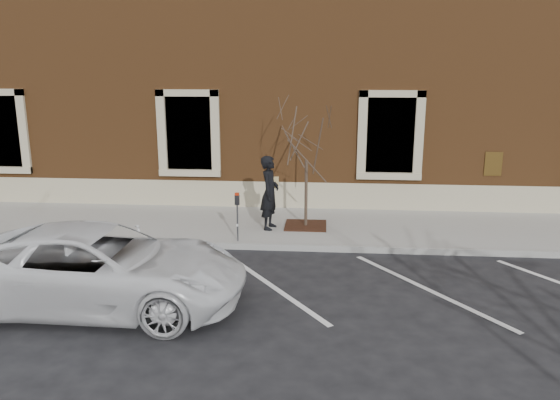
# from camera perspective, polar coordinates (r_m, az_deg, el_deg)

# --- Properties ---
(ground) EXTENTS (120.00, 120.00, 0.00)m
(ground) POSITION_cam_1_polar(r_m,az_deg,el_deg) (13.43, -0.21, -5.17)
(ground) COLOR #28282B
(ground) RESTS_ON ground
(sidewalk_near) EXTENTS (40.00, 3.50, 0.15)m
(sidewalk_near) POSITION_cam_1_polar(r_m,az_deg,el_deg) (15.06, 0.36, -2.75)
(sidewalk_near) COLOR gray
(sidewalk_near) RESTS_ON ground
(curb_near) EXTENTS (40.00, 0.12, 0.15)m
(curb_near) POSITION_cam_1_polar(r_m,az_deg,el_deg) (13.36, -0.23, -4.94)
(curb_near) COLOR #9E9E99
(curb_near) RESTS_ON ground
(parking_stripes) EXTENTS (28.00, 4.40, 0.01)m
(parking_stripes) POSITION_cam_1_polar(r_m,az_deg,el_deg) (11.38, -1.19, -8.75)
(parking_stripes) COLOR silver
(parking_stripes) RESTS_ON ground
(building_civic) EXTENTS (40.00, 8.62, 8.00)m
(building_civic) POSITION_cam_1_polar(r_m,az_deg,el_deg) (20.42, 1.71, 12.76)
(building_civic) COLOR brown
(building_civic) RESTS_ON ground
(man) EXTENTS (0.59, 0.79, 1.96)m
(man) POSITION_cam_1_polar(r_m,az_deg,el_deg) (14.36, -1.08, 0.77)
(man) COLOR black
(man) RESTS_ON sidewalk_near
(parking_meter) EXTENTS (0.11, 0.09, 1.22)m
(parking_meter) POSITION_cam_1_polar(r_m,az_deg,el_deg) (13.37, -4.49, -0.82)
(parking_meter) COLOR #595B60
(parking_meter) RESTS_ON sidewalk_near
(tree_grate) EXTENTS (1.12, 1.12, 0.03)m
(tree_grate) POSITION_cam_1_polar(r_m,az_deg,el_deg) (14.83, 2.70, -2.67)
(tree_grate) COLOR #3F2014
(tree_grate) RESTS_ON sidewalk_near
(sapling) EXTENTS (1.97, 1.97, 3.28)m
(sapling) POSITION_cam_1_polar(r_m,az_deg,el_deg) (14.35, 2.80, 6.09)
(sapling) COLOR #49352C
(sapling) RESTS_ON sidewalk_near
(white_truck) EXTENTS (5.47, 2.55, 1.51)m
(white_truck) POSITION_cam_1_polar(r_m,az_deg,el_deg) (10.67, -18.42, -6.71)
(white_truck) COLOR white
(white_truck) RESTS_ON ground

